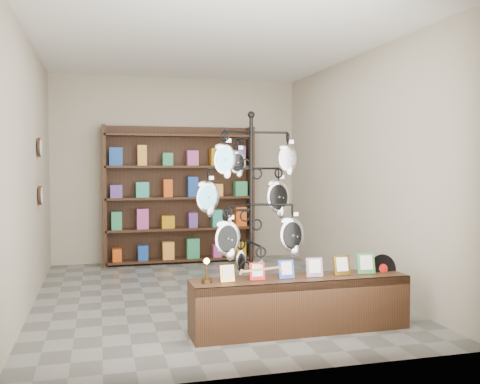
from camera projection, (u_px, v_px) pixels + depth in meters
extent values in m
plane|color=slate|center=(208.00, 295.00, 6.47)|extent=(5.00, 5.00, 0.00)
plane|color=#AAA089|center=(178.00, 170.00, 8.80)|extent=(4.00, 0.00, 4.00)
plane|color=#AAA089|center=(274.00, 176.00, 3.98)|extent=(4.00, 0.00, 4.00)
plane|color=#AAA089|center=(29.00, 172.00, 5.88)|extent=(0.00, 5.00, 5.00)
plane|color=#AAA089|center=(359.00, 171.00, 6.90)|extent=(0.00, 5.00, 5.00)
plane|color=white|center=(207.00, 45.00, 6.31)|extent=(5.00, 5.00, 0.00)
cylinder|color=black|center=(251.00, 329.00, 5.10)|extent=(0.50, 0.50, 0.03)
cylinder|color=black|center=(251.00, 225.00, 5.04)|extent=(0.04, 0.04, 2.03)
sphere|color=black|center=(251.00, 115.00, 4.99)|extent=(0.07, 0.07, 0.07)
ellipsoid|color=silver|center=(241.00, 261.00, 5.25)|extent=(0.11, 0.06, 0.21)
cube|color=#AB7447|center=(261.00, 269.00, 4.78)|extent=(0.38, 0.13, 0.04)
cube|color=black|center=(300.00, 304.00, 5.09)|extent=(2.10, 0.44, 0.52)
cube|color=gold|center=(227.00, 273.00, 4.88)|extent=(0.13, 0.05, 0.15)
cube|color=red|center=(257.00, 271.00, 4.96)|extent=(0.14, 0.05, 0.16)
cube|color=#263FA5|center=(286.00, 269.00, 5.03)|extent=(0.15, 0.05, 0.17)
cube|color=#E54C33|center=(314.00, 267.00, 5.11)|extent=(0.16, 0.06, 0.18)
cube|color=gold|center=(342.00, 265.00, 5.18)|extent=(0.17, 0.06, 0.19)
cube|color=#337233|center=(366.00, 263.00, 5.25)|extent=(0.18, 0.06, 0.20)
cylinder|color=black|center=(383.00, 269.00, 5.35)|extent=(0.29, 0.07, 0.28)
cylinder|color=red|center=(383.00, 269.00, 5.35)|extent=(0.10, 0.03, 0.09)
cylinder|color=#3F2912|center=(207.00, 281.00, 4.84)|extent=(0.10, 0.10, 0.04)
cylinder|color=#3F2912|center=(207.00, 271.00, 4.83)|extent=(0.02, 0.02, 0.13)
sphere|color=#FFBF59|center=(207.00, 261.00, 4.83)|extent=(0.05, 0.05, 0.05)
cube|color=black|center=(178.00, 194.00, 8.77)|extent=(2.40, 0.04, 2.20)
cube|color=black|center=(104.00, 196.00, 8.31)|extent=(0.06, 0.36, 2.20)
cube|color=black|center=(250.00, 194.00, 8.91)|extent=(0.06, 0.36, 2.20)
cube|color=black|center=(180.00, 259.00, 8.67)|extent=(2.36, 0.36, 0.04)
cube|color=black|center=(180.00, 228.00, 8.64)|extent=(2.36, 0.36, 0.03)
cube|color=black|center=(180.00, 198.00, 8.62)|extent=(2.36, 0.36, 0.04)
cube|color=black|center=(180.00, 167.00, 8.59)|extent=(2.36, 0.36, 0.04)
cube|color=black|center=(179.00, 136.00, 8.56)|extent=(2.36, 0.36, 0.04)
cylinder|color=black|center=(39.00, 147.00, 6.64)|extent=(0.03, 0.24, 0.24)
cylinder|color=black|center=(40.00, 195.00, 6.68)|extent=(0.03, 0.24, 0.24)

